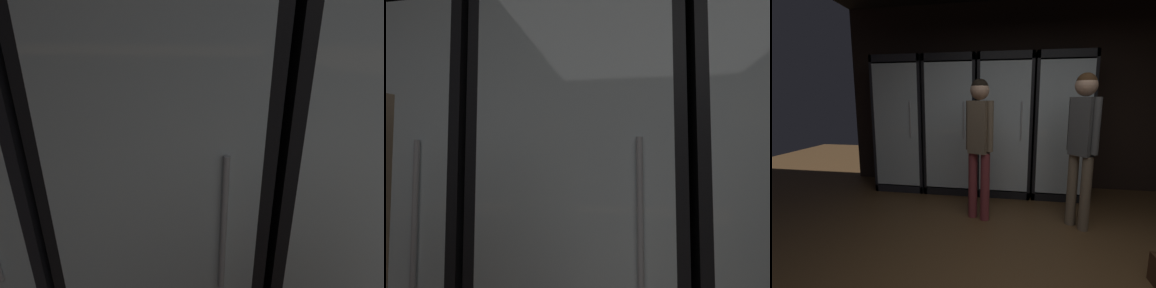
% 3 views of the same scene
% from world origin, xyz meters
% --- Properties ---
extents(wall_back, '(6.00, 0.06, 2.80)m').
position_xyz_m(wall_back, '(0.00, 3.03, 1.40)').
color(wall_back, black).
rests_on(wall_back, ground).
extents(cooler_left, '(0.73, 0.68, 1.97)m').
position_xyz_m(cooler_left, '(-1.22, 2.70, 0.97)').
color(cooler_left, black).
rests_on(cooler_left, ground).
extents(cooler_center, '(0.73, 0.68, 1.97)m').
position_xyz_m(cooler_center, '(-0.46, 2.70, 0.96)').
color(cooler_center, black).
rests_on(cooler_center, ground).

